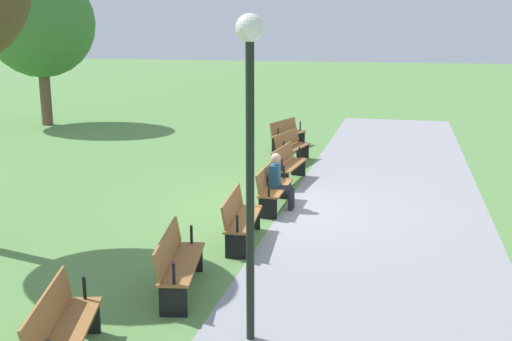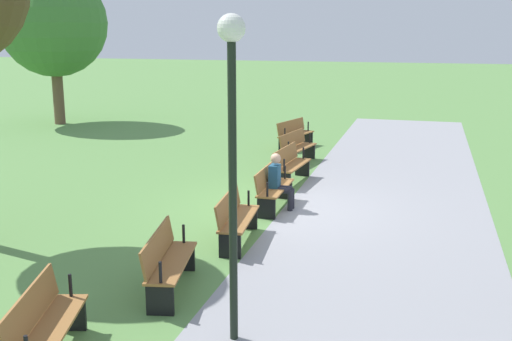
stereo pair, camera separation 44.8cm
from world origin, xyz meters
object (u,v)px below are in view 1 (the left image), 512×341
(bench_0, at_px, (287,133))
(lamp_post, at_px, (250,120))
(person_seated, at_px, (279,180))
(bench_1, at_px, (291,147))
(tree_0, at_px, (40,23))
(bench_2, at_px, (288,164))
(bench_3, at_px, (273,186))
(bench_4, at_px, (240,217))
(bench_5, at_px, (178,262))
(bench_6, at_px, (62,329))

(bench_0, height_order, lamp_post, lamp_post)
(bench_0, xyz_separation_m, person_seated, (6.77, 1.12, 0.17))
(bench_1, bearing_deg, tree_0, -102.68)
(bench_0, xyz_separation_m, lamp_post, (12.38, 1.90, 2.26))
(person_seated, bearing_deg, bench_2, -173.77)
(bench_3, xyz_separation_m, person_seated, (0.02, 0.14, 0.17))
(lamp_post, bearing_deg, bench_4, -162.86)
(bench_3, xyz_separation_m, bench_5, (4.54, -0.43, 0.00))
(bench_6, bearing_deg, bench_3, 155.30)
(bench_1, bearing_deg, bench_3, 16.47)
(bench_0, distance_m, bench_1, 2.28)
(tree_0, bearing_deg, bench_0, 76.25)
(bench_1, bearing_deg, bench_2, 19.20)
(bench_2, xyz_separation_m, bench_5, (6.82, -0.33, 0.00))
(bench_6, bearing_deg, bench_4, 152.56)
(bench_3, height_order, lamp_post, lamp_post)
(bench_5, bearing_deg, lamp_post, 40.20)
(bench_3, relative_size, bench_4, 0.98)
(bench_1, xyz_separation_m, bench_3, (4.54, 0.43, 0.00))
(tree_0, bearing_deg, person_seated, 50.70)
(bench_4, relative_size, lamp_post, 0.44)
(bench_5, bearing_deg, tree_0, -153.06)
(bench_5, distance_m, tree_0, 17.83)
(bench_4, xyz_separation_m, person_seated, (-2.26, 0.25, 0.17))
(bench_4, bearing_deg, tree_0, -141.66)
(person_seated, bearing_deg, lamp_post, 7.94)
(bench_6, bearing_deg, bench_2, 158.03)
(bench_0, bearing_deg, tree_0, -87.25)
(bench_5, bearing_deg, bench_0, 171.73)
(bench_1, xyz_separation_m, bench_5, (9.08, -0.00, 0.00))
(bench_3, bearing_deg, bench_4, -2.73)
(bench_3, distance_m, bench_6, 6.82)
(bench_1, height_order, person_seated, person_seated)
(bench_2, bearing_deg, tree_0, -116.69)
(person_seated, distance_m, tree_0, 15.01)
(lamp_post, bearing_deg, bench_2, -172.56)
(bench_5, distance_m, bench_6, 2.28)
(bench_0, xyz_separation_m, bench_2, (4.48, 0.86, 0.00))
(bench_1, height_order, bench_4, same)
(bench_0, height_order, tree_0, tree_0)
(bench_1, xyz_separation_m, person_seated, (4.56, 0.58, 0.17))
(bench_1, distance_m, bench_4, 6.83)
(tree_0, distance_m, lamp_post, 19.23)
(bench_5, xyz_separation_m, bench_6, (2.22, -0.54, 0.00))
(bench_5, bearing_deg, bench_4, 160.80)
(bench_5, bearing_deg, bench_2, 166.27)
(bench_2, height_order, bench_6, same)
(bench_6, bearing_deg, bench_0, 163.50)
(bench_0, distance_m, tree_0, 11.08)
(bench_2, relative_size, bench_3, 1.02)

